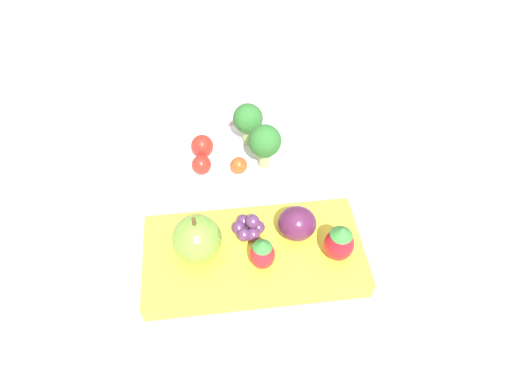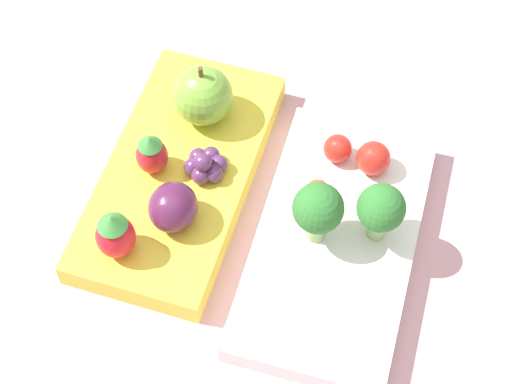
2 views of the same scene
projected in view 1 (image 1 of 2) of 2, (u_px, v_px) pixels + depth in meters
name	position (u px, v px, depth m)	size (l,w,h in m)	color
ground_plane	(251.00, 212.00, 0.52)	(4.00, 4.00, 0.00)	#C6939E
bento_box_savoury	(260.00, 162.00, 0.56)	(0.23, 0.14, 0.02)	white
bento_box_fruit	(252.00, 255.00, 0.47)	(0.23, 0.13, 0.02)	yellow
broccoli_floret_0	(265.00, 142.00, 0.52)	(0.04, 0.04, 0.06)	#93B770
broccoli_floret_1	(249.00, 120.00, 0.54)	(0.04, 0.04, 0.05)	#93B770
cherry_tomato_0	(239.00, 165.00, 0.53)	(0.02, 0.02, 0.02)	#DB4C1E
cherry_tomato_1	(202.00, 146.00, 0.55)	(0.03, 0.03, 0.03)	red
cherry_tomato_2	(201.00, 165.00, 0.53)	(0.02, 0.02, 0.02)	red
apple	(197.00, 239.00, 0.44)	(0.05, 0.05, 0.06)	#70A838
strawberry_0	(262.00, 254.00, 0.44)	(0.03, 0.03, 0.04)	red
strawberry_1	(339.00, 243.00, 0.44)	(0.03, 0.03, 0.05)	red
plum	(297.00, 223.00, 0.46)	(0.04, 0.04, 0.04)	#511E42
grape_cluster	(248.00, 227.00, 0.47)	(0.03, 0.03, 0.03)	#562D5B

